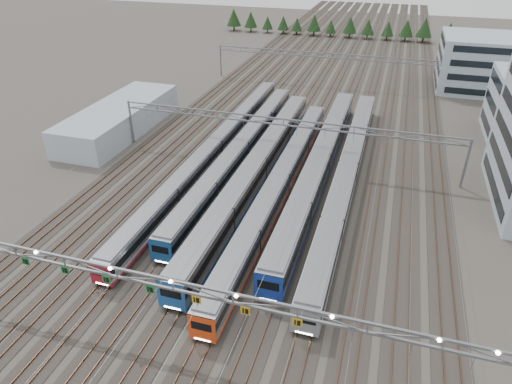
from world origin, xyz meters
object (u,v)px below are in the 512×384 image
(train_a, at_px, (215,148))
(depot_bldg_north, at_px, (488,63))
(gantry_far, at_px, (328,59))
(train_d, at_px, (280,183))
(train_f, at_px, (348,172))
(gantry_near, at_px, (172,288))
(train_e, at_px, (320,163))
(train_b, at_px, (241,151))
(train_c, at_px, (257,168))
(west_shed, at_px, (119,118))
(gantry_mid, at_px, (283,127))

(train_a, bearing_deg, depot_bldg_north, 48.84)
(gantry_far, relative_size, depot_bldg_north, 2.56)
(train_d, xyz_separation_m, train_f, (9.00, 6.30, 0.07))
(train_f, relative_size, gantry_near, 1.13)
(train_e, height_order, depot_bldg_north, depot_bldg_north)
(train_b, distance_m, train_d, 12.56)
(train_e, distance_m, train_f, 4.69)
(gantry_far, height_order, depot_bldg_north, depot_bldg_north)
(train_a, height_order, gantry_far, gantry_far)
(train_d, bearing_deg, train_b, 135.77)
(train_a, relative_size, train_b, 1.18)
(train_a, bearing_deg, train_f, -5.76)
(train_b, xyz_separation_m, gantry_near, (6.70, -38.40, 4.97))
(train_c, relative_size, train_f, 0.93)
(train_d, distance_m, gantry_far, 55.69)
(train_c, bearing_deg, train_e, 25.46)
(train_d, distance_m, train_e, 8.84)
(train_e, xyz_separation_m, train_f, (4.50, -1.30, -0.16))
(train_e, height_order, gantry_far, gantry_far)
(train_a, relative_size, train_e, 1.13)
(train_b, bearing_deg, west_shed, 167.28)
(depot_bldg_north, xyz_separation_m, west_shed, (-70.03, -48.77, -3.69))
(gantry_mid, xyz_separation_m, depot_bldg_north, (36.78, 53.03, -0.16))
(train_a, xyz_separation_m, train_b, (4.50, 0.20, 0.14))
(depot_bldg_north, bearing_deg, gantry_mid, -124.74)
(train_e, relative_size, depot_bldg_north, 2.72)
(train_b, height_order, gantry_mid, gantry_mid)
(train_b, bearing_deg, train_e, -4.92)
(train_e, relative_size, gantry_far, 1.06)
(gantry_near, bearing_deg, gantry_mid, 89.93)
(train_c, bearing_deg, train_f, 12.46)
(train_a, bearing_deg, west_shed, 164.32)
(train_c, xyz_separation_m, gantry_mid, (2.25, 7.16, 4.10))
(train_e, height_order, train_f, train_e)
(gantry_far, bearing_deg, train_a, -103.49)
(train_d, height_order, gantry_near, gantry_near)
(train_f, xyz_separation_m, west_shed, (-44.51, 8.45, 0.39))
(train_f, bearing_deg, west_shed, 169.25)
(depot_bldg_north, bearing_deg, train_a, -131.16)
(train_b, bearing_deg, gantry_near, -80.10)
(train_b, distance_m, west_shed, 27.18)
(gantry_mid, distance_m, depot_bldg_north, 64.54)
(train_b, xyz_separation_m, depot_bldg_north, (43.53, 54.75, 4.11))
(gantry_far, distance_m, depot_bldg_north, 37.65)
(train_a, distance_m, gantry_near, 40.14)
(train_f, distance_m, west_shed, 45.30)
(train_d, distance_m, train_f, 10.98)
(gantry_near, bearing_deg, train_e, 79.66)
(train_b, distance_m, train_f, 18.17)
(train_e, xyz_separation_m, gantry_mid, (-6.75, 2.88, 4.08))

